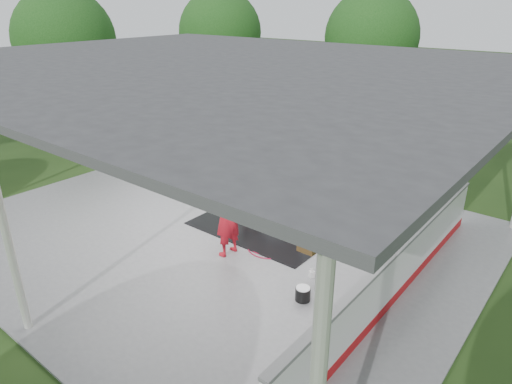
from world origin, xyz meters
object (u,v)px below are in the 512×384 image
Objects in this scene: horse at (276,190)px; handler at (227,216)px; dasher_board at (396,275)px; wash_bucket at (303,294)px.

horse is 1.99m from handler.
dasher_board is 4.36× the size of handler.
horse is at bearing 135.33° from wash_bucket.
handler is 6.31× the size of wash_bucket.
horse reaches higher than wash_bucket.
horse is at bearing 160.87° from dasher_board.
dasher_board is 1.75m from wash_bucket.
dasher_board is at bearing -130.41° from horse.
wash_bucket is at bearing 81.88° from handler.
handler reaches higher than wash_bucket.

